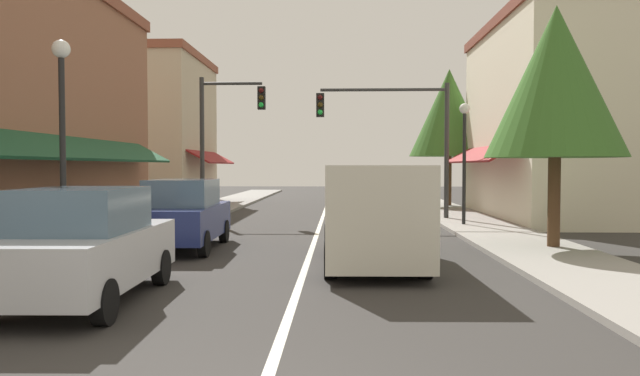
{
  "coord_description": "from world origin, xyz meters",
  "views": [
    {
      "loc": [
        0.72,
        -4.12,
        2.1
      ],
      "look_at": [
        0.08,
        14.67,
        1.41
      ],
      "focal_mm": 33.49,
      "sensor_mm": 36.0,
      "label": 1
    }
  ],
  "objects": [
    {
      "name": "ground_plane",
      "position": [
        0.0,
        18.0,
        0.0
      ],
      "size": [
        80.0,
        80.0,
        0.0
      ],
      "primitive_type": "plane",
      "color": "#33302D"
    },
    {
      "name": "sidewalk_left",
      "position": [
        -5.5,
        18.0,
        0.06
      ],
      "size": [
        2.6,
        56.0,
        0.12
      ],
      "primitive_type": "cube",
      "color": "gray",
      "rests_on": "ground"
    },
    {
      "name": "sidewalk_right",
      "position": [
        5.5,
        18.0,
        0.06
      ],
      "size": [
        2.6,
        56.0,
        0.12
      ],
      "primitive_type": "cube",
      "color": "gray",
      "rests_on": "ground"
    },
    {
      "name": "lane_center_stripe",
      "position": [
        0.0,
        18.0,
        0.0
      ],
      "size": [
        0.14,
        52.0,
        0.01
      ],
      "primitive_type": "cube",
      "color": "silver",
      "rests_on": "ground"
    },
    {
      "name": "storefront_right_block",
      "position": [
        9.08,
        20.0,
        3.98
      ],
      "size": [
        5.88,
        10.2,
        7.95
      ],
      "color": "beige",
      "rests_on": "ground"
    },
    {
      "name": "storefront_far_left",
      "position": [
        -9.34,
        28.0,
        4.06
      ],
      "size": [
        6.4,
        8.2,
        8.11
      ],
      "color": "#BCAD8E",
      "rests_on": "ground"
    },
    {
      "name": "parked_car_nearest_left",
      "position": [
        -3.21,
        4.88,
        0.88
      ],
      "size": [
        1.86,
        4.14,
        1.77
      ],
      "rotation": [
        0.0,
        0.0,
        0.02
      ],
      "color": "#B7BABF",
      "rests_on": "ground"
    },
    {
      "name": "parked_car_second_left",
      "position": [
        -3.24,
        10.77,
        0.88
      ],
      "size": [
        1.86,
        4.14,
        1.77
      ],
      "rotation": [
        0.0,
        0.0,
        0.02
      ],
      "color": "navy",
      "rests_on": "ground"
    },
    {
      "name": "van_in_lane",
      "position": [
        1.38,
        8.56,
        1.15
      ],
      "size": [
        2.09,
        5.22,
        2.12
      ],
      "rotation": [
        0.0,
        0.0,
        0.02
      ],
      "color": "beige",
      "rests_on": "ground"
    },
    {
      "name": "traffic_signal_mast_arm",
      "position": [
        2.98,
        18.85,
        3.63
      ],
      "size": [
        5.09,
        0.5,
        5.28
      ],
      "color": "#333333",
      "rests_on": "ground"
    },
    {
      "name": "traffic_signal_left_corner",
      "position": [
        -3.96,
        19.5,
        3.68
      ],
      "size": [
        2.66,
        0.5,
        5.64
      ],
      "color": "#333333",
      "rests_on": "ground"
    },
    {
      "name": "street_lamp_left_near",
      "position": [
        -4.84,
        7.66,
        3.13
      ],
      "size": [
        0.36,
        0.36,
        4.62
      ],
      "color": "black",
      "rests_on": "ground"
    },
    {
      "name": "street_lamp_right_mid",
      "position": [
        4.95,
        16.39,
        2.91
      ],
      "size": [
        0.36,
        0.36,
        4.24
      ],
      "color": "black",
      "rests_on": "ground"
    },
    {
      "name": "tree_right_near",
      "position": [
        6.0,
        10.75,
        4.16
      ],
      "size": [
        3.38,
        3.38,
        6.04
      ],
      "color": "#4C331E",
      "rests_on": "ground"
    },
    {
      "name": "tree_right_far",
      "position": [
        6.21,
        26.28,
        4.8
      ],
      "size": [
        3.99,
        3.99,
        7.0
      ],
      "color": "#4C331E",
      "rests_on": "ground"
    }
  ]
}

